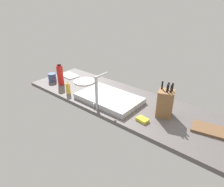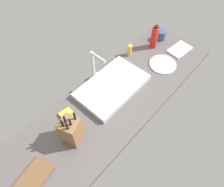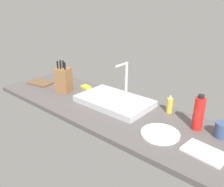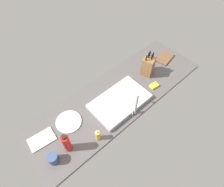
{
  "view_description": "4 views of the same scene",
  "coord_description": "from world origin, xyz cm",
  "px_view_note": "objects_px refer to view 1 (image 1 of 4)",
  "views": [
    {
      "loc": [
        -99.61,
        129.73,
        89.57
      ],
      "look_at": [
        5.42,
        3.39,
        8.67
      ],
      "focal_mm": 31.79,
      "sensor_mm": 36.0,
      "label": 1
    },
    {
      "loc": [
        -71.87,
        -60.6,
        136.49
      ],
      "look_at": [
        -3.93,
        0.36,
        12.27
      ],
      "focal_mm": 33.06,
      "sensor_mm": 36.0,
      "label": 2
    },
    {
      "loc": [
        109.96,
        -117.03,
        78.96
      ],
      "look_at": [
        5.63,
        4.92,
        13.41
      ],
      "focal_mm": 36.71,
      "sensor_mm": 36.0,
      "label": 3
    },
    {
      "loc": [
        82.0,
        82.19,
        159.61
      ],
      "look_at": [
        6.59,
        -1.51,
        10.56
      ],
      "focal_mm": 30.55,
      "sensor_mm": 36.0,
      "label": 4
    }
  ],
  "objects_px": {
    "water_bottle": "(60,75)",
    "sink_basin": "(109,98)",
    "dish_towel": "(69,75)",
    "dish_sponge": "(142,120)",
    "faucet": "(98,90)",
    "knife_block": "(165,103)",
    "cutting_board": "(209,129)",
    "coffee_mug": "(52,77)",
    "dinner_plate": "(84,81)",
    "soap_bottle": "(68,88)"
  },
  "relations": [
    {
      "from": "water_bottle",
      "to": "dinner_plate",
      "type": "bearing_deg",
      "value": -123.88
    },
    {
      "from": "soap_bottle",
      "to": "dish_sponge",
      "type": "xyz_separation_m",
      "value": [
        -0.81,
        -0.06,
        -0.05
      ]
    },
    {
      "from": "water_bottle",
      "to": "coffee_mug",
      "type": "height_order",
      "value": "water_bottle"
    },
    {
      "from": "faucet",
      "to": "water_bottle",
      "type": "height_order",
      "value": "faucet"
    },
    {
      "from": "cutting_board",
      "to": "dinner_plate",
      "type": "distance_m",
      "value": 1.34
    },
    {
      "from": "water_bottle",
      "to": "dish_towel",
      "type": "height_order",
      "value": "water_bottle"
    },
    {
      "from": "sink_basin",
      "to": "dinner_plate",
      "type": "relative_size",
      "value": 2.42
    },
    {
      "from": "water_bottle",
      "to": "dinner_plate",
      "type": "xyz_separation_m",
      "value": [
        -0.14,
        -0.21,
        -0.1
      ]
    },
    {
      "from": "dinner_plate",
      "to": "dish_sponge",
      "type": "relative_size",
      "value": 2.62
    },
    {
      "from": "sink_basin",
      "to": "knife_block",
      "type": "height_order",
      "value": "knife_block"
    },
    {
      "from": "water_bottle",
      "to": "sink_basin",
      "type": "bearing_deg",
      "value": -175.49
    },
    {
      "from": "knife_block",
      "to": "soap_bottle",
      "type": "height_order",
      "value": "knife_block"
    },
    {
      "from": "sink_basin",
      "to": "dish_sponge",
      "type": "xyz_separation_m",
      "value": [
        -0.41,
        0.09,
        -0.01
      ]
    },
    {
      "from": "soap_bottle",
      "to": "dish_towel",
      "type": "height_order",
      "value": "soap_bottle"
    },
    {
      "from": "soap_bottle",
      "to": "dinner_plate",
      "type": "bearing_deg",
      "value": -71.81
    },
    {
      "from": "dish_towel",
      "to": "coffee_mug",
      "type": "height_order",
      "value": "coffee_mug"
    },
    {
      "from": "knife_block",
      "to": "dish_towel",
      "type": "height_order",
      "value": "knife_block"
    },
    {
      "from": "cutting_board",
      "to": "dish_towel",
      "type": "relative_size",
      "value": 1.02
    },
    {
      "from": "faucet",
      "to": "coffee_mug",
      "type": "relative_size",
      "value": 3.23
    },
    {
      "from": "soap_bottle",
      "to": "coffee_mug",
      "type": "xyz_separation_m",
      "value": [
        0.39,
        -0.09,
        -0.01
      ]
    },
    {
      "from": "soap_bottle",
      "to": "dinner_plate",
      "type": "distance_m",
      "value": 0.32
    },
    {
      "from": "faucet",
      "to": "dish_sponge",
      "type": "bearing_deg",
      "value": -168.95
    },
    {
      "from": "soap_bottle",
      "to": "dish_towel",
      "type": "bearing_deg",
      "value": -40.2
    },
    {
      "from": "knife_block",
      "to": "dish_towel",
      "type": "relative_size",
      "value": 1.26
    },
    {
      "from": "knife_block",
      "to": "dish_sponge",
      "type": "distance_m",
      "value": 0.22
    },
    {
      "from": "sink_basin",
      "to": "coffee_mug",
      "type": "height_order",
      "value": "coffee_mug"
    },
    {
      "from": "knife_block",
      "to": "coffee_mug",
      "type": "height_order",
      "value": "knife_block"
    },
    {
      "from": "water_bottle",
      "to": "knife_block",
      "type": "bearing_deg",
      "value": -172.92
    },
    {
      "from": "soap_bottle",
      "to": "dish_towel",
      "type": "relative_size",
      "value": 0.62
    },
    {
      "from": "knife_block",
      "to": "dish_towel",
      "type": "xyz_separation_m",
      "value": [
        1.27,
        -0.08,
        -0.1
      ]
    },
    {
      "from": "dish_towel",
      "to": "faucet",
      "type": "bearing_deg",
      "value": 157.03
    },
    {
      "from": "cutting_board",
      "to": "dish_sponge",
      "type": "bearing_deg",
      "value": 25.03
    },
    {
      "from": "sink_basin",
      "to": "dish_towel",
      "type": "bearing_deg",
      "value": -12.36
    },
    {
      "from": "knife_block",
      "to": "cutting_board",
      "type": "relative_size",
      "value": 1.23
    },
    {
      "from": "dish_towel",
      "to": "dish_sponge",
      "type": "distance_m",
      "value": 1.21
    },
    {
      "from": "cutting_board",
      "to": "water_bottle",
      "type": "relative_size",
      "value": 0.97
    },
    {
      "from": "dinner_plate",
      "to": "dish_towel",
      "type": "relative_size",
      "value": 1.07
    },
    {
      "from": "faucet",
      "to": "dinner_plate",
      "type": "xyz_separation_m",
      "value": [
        0.52,
        -0.32,
        -0.17
      ]
    },
    {
      "from": "faucet",
      "to": "sink_basin",
      "type": "bearing_deg",
      "value": -82.78
    },
    {
      "from": "soap_bottle",
      "to": "coffee_mug",
      "type": "bearing_deg",
      "value": -12.88
    },
    {
      "from": "knife_block",
      "to": "soap_bottle",
      "type": "xyz_separation_m",
      "value": [
        0.9,
        0.24,
        -0.05
      ]
    },
    {
      "from": "cutting_board",
      "to": "dish_towel",
      "type": "xyz_separation_m",
      "value": [
        1.61,
        -0.06,
        -0.0
      ]
    },
    {
      "from": "faucet",
      "to": "knife_block",
      "type": "relative_size",
      "value": 1.07
    },
    {
      "from": "faucet",
      "to": "water_bottle",
      "type": "distance_m",
      "value": 0.67
    },
    {
      "from": "cutting_board",
      "to": "sink_basin",
      "type": "bearing_deg",
      "value": 7.4
    },
    {
      "from": "soap_bottle",
      "to": "dish_towel",
      "type": "xyz_separation_m",
      "value": [
        0.37,
        -0.31,
        -0.05
      ]
    },
    {
      "from": "faucet",
      "to": "dish_towel",
      "type": "height_order",
      "value": "faucet"
    },
    {
      "from": "sink_basin",
      "to": "cutting_board",
      "type": "xyz_separation_m",
      "value": [
        -0.84,
        -0.11,
        -0.01
      ]
    },
    {
      "from": "sink_basin",
      "to": "dish_towel",
      "type": "xyz_separation_m",
      "value": [
        0.77,
        -0.17,
        -0.02
      ]
    },
    {
      "from": "coffee_mug",
      "to": "water_bottle",
      "type": "bearing_deg",
      "value": -177.22
    }
  ]
}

